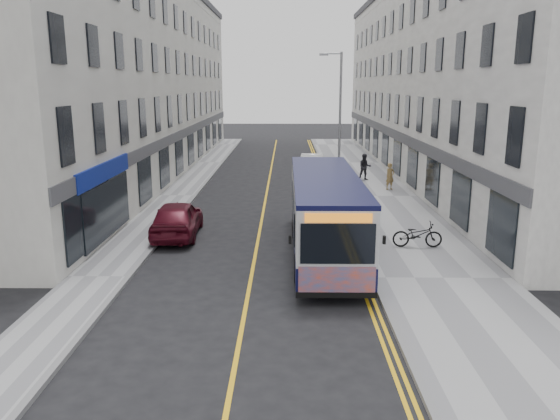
{
  "coord_description": "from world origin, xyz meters",
  "views": [
    {
      "loc": [
        1.16,
        -17.99,
        6.25
      ],
      "look_at": [
        0.92,
        2.04,
        1.6
      ],
      "focal_mm": 35.0,
      "sensor_mm": 36.0,
      "label": 1
    }
  ],
  "objects_px": {
    "pedestrian_far": "(365,167)",
    "car_maroon": "(177,218)",
    "streetlamp": "(339,117)",
    "car_white": "(312,165)",
    "bicycle": "(417,235)",
    "pedestrian_near": "(390,176)",
    "city_bus": "(325,211)"
  },
  "relations": [
    {
      "from": "pedestrian_far",
      "to": "car_maroon",
      "type": "bearing_deg",
      "value": -127.26
    },
    {
      "from": "streetlamp",
      "to": "pedestrian_far",
      "type": "relative_size",
      "value": 4.7
    },
    {
      "from": "car_white",
      "to": "pedestrian_far",
      "type": "bearing_deg",
      "value": -30.88
    },
    {
      "from": "streetlamp",
      "to": "car_white",
      "type": "bearing_deg",
      "value": 102.74
    },
    {
      "from": "bicycle",
      "to": "pedestrian_near",
      "type": "relative_size",
      "value": 1.2
    },
    {
      "from": "pedestrian_near",
      "to": "pedestrian_far",
      "type": "height_order",
      "value": "pedestrian_far"
    },
    {
      "from": "pedestrian_near",
      "to": "streetlamp",
      "type": "bearing_deg",
      "value": 153.6
    },
    {
      "from": "city_bus",
      "to": "car_white",
      "type": "height_order",
      "value": "city_bus"
    },
    {
      "from": "bicycle",
      "to": "pedestrian_far",
      "type": "height_order",
      "value": "pedestrian_far"
    },
    {
      "from": "city_bus",
      "to": "bicycle",
      "type": "distance_m",
      "value": 3.75
    },
    {
      "from": "car_maroon",
      "to": "pedestrian_far",
      "type": "bearing_deg",
      "value": -128.47
    },
    {
      "from": "bicycle",
      "to": "car_white",
      "type": "distance_m",
      "value": 17.68
    },
    {
      "from": "pedestrian_far",
      "to": "car_white",
      "type": "height_order",
      "value": "pedestrian_far"
    },
    {
      "from": "pedestrian_far",
      "to": "car_maroon",
      "type": "height_order",
      "value": "pedestrian_far"
    },
    {
      "from": "city_bus",
      "to": "pedestrian_far",
      "type": "xyz_separation_m",
      "value": [
        3.66,
        15.47,
        -0.66
      ]
    },
    {
      "from": "streetlamp",
      "to": "pedestrian_far",
      "type": "xyz_separation_m",
      "value": [
        2.08,
        3.19,
        -3.41
      ]
    },
    {
      "from": "pedestrian_far",
      "to": "city_bus",
      "type": "bearing_deg",
      "value": -104.28
    },
    {
      "from": "bicycle",
      "to": "car_maroon",
      "type": "xyz_separation_m",
      "value": [
        -9.58,
        1.86,
        0.15
      ]
    },
    {
      "from": "streetlamp",
      "to": "pedestrian_near",
      "type": "relative_size",
      "value": 5.09
    },
    {
      "from": "city_bus",
      "to": "car_maroon",
      "type": "relative_size",
      "value": 2.29
    },
    {
      "from": "bicycle",
      "to": "car_white",
      "type": "relative_size",
      "value": 0.42
    },
    {
      "from": "car_white",
      "to": "car_maroon",
      "type": "relative_size",
      "value": 0.99
    },
    {
      "from": "pedestrian_near",
      "to": "pedestrian_far",
      "type": "xyz_separation_m",
      "value": [
        -1.03,
        3.3,
        0.07
      ]
    },
    {
      "from": "city_bus",
      "to": "car_white",
      "type": "relative_size",
      "value": 2.32
    },
    {
      "from": "pedestrian_near",
      "to": "pedestrian_far",
      "type": "distance_m",
      "value": 3.46
    },
    {
      "from": "streetlamp",
      "to": "city_bus",
      "type": "relative_size",
      "value": 0.78
    },
    {
      "from": "city_bus",
      "to": "pedestrian_near",
      "type": "bearing_deg",
      "value": 68.95
    },
    {
      "from": "bicycle",
      "to": "pedestrian_near",
      "type": "distance_m",
      "value": 11.77
    },
    {
      "from": "city_bus",
      "to": "car_white",
      "type": "xyz_separation_m",
      "value": [
        0.32,
        17.83,
        -0.9
      ]
    },
    {
      "from": "bicycle",
      "to": "pedestrian_near",
      "type": "bearing_deg",
      "value": -3.27
    },
    {
      "from": "streetlamp",
      "to": "city_bus",
      "type": "distance_m",
      "value": 12.69
    },
    {
      "from": "city_bus",
      "to": "pedestrian_near",
      "type": "xyz_separation_m",
      "value": [
        4.68,
        12.17,
        -0.72
      ]
    }
  ]
}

